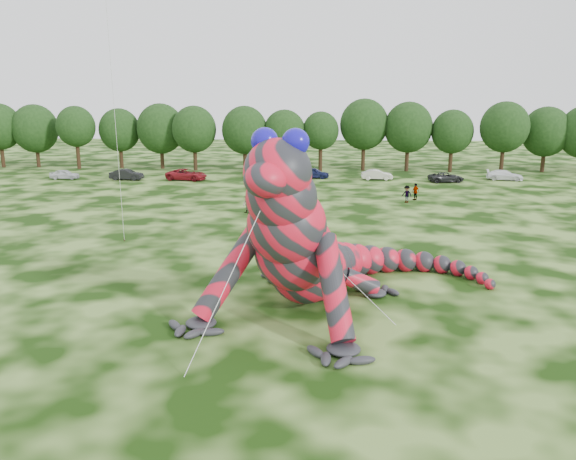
% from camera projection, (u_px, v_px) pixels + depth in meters
% --- Properties ---
extents(ground, '(240.00, 240.00, 0.00)m').
position_uv_depth(ground, '(273.00, 319.00, 27.60)').
color(ground, '#16330A').
rests_on(ground, ground).
extents(inflatable_gecko, '(21.07, 22.89, 9.38)m').
position_uv_depth(inflatable_gecko, '(315.00, 213.00, 29.45)').
color(inflatable_gecko, red).
rests_on(inflatable_gecko, ground).
extents(tree_1, '(6.74, 6.07, 9.81)m').
position_uv_depth(tree_1, '(0.00, 136.00, 86.44)').
color(tree_1, black).
rests_on(tree_1, ground).
extents(tree_2, '(7.04, 6.34, 9.64)m').
position_uv_depth(tree_2, '(36.00, 136.00, 86.75)').
color(tree_2, black).
rests_on(tree_2, ground).
extents(tree_3, '(5.81, 5.23, 9.44)m').
position_uv_depth(tree_3, '(77.00, 138.00, 84.58)').
color(tree_3, black).
rests_on(tree_3, ground).
extents(tree_4, '(6.22, 5.60, 9.06)m').
position_uv_depth(tree_4, '(120.00, 138.00, 85.76)').
color(tree_4, black).
rests_on(tree_4, ground).
extents(tree_5, '(7.16, 6.44, 9.80)m').
position_uv_depth(tree_5, '(161.00, 136.00, 84.91)').
color(tree_5, black).
rests_on(tree_5, ground).
extents(tree_6, '(6.52, 5.86, 9.49)m').
position_uv_depth(tree_6, '(194.00, 138.00, 82.83)').
color(tree_6, black).
rests_on(tree_6, ground).
extents(tree_7, '(6.68, 6.01, 9.48)m').
position_uv_depth(tree_7, '(245.00, 139.00, 82.38)').
color(tree_7, black).
rests_on(tree_7, ground).
extents(tree_8, '(6.14, 5.53, 8.94)m').
position_uv_depth(tree_8, '(285.00, 141.00, 82.18)').
color(tree_8, black).
rests_on(tree_8, ground).
extents(tree_9, '(5.27, 4.74, 8.68)m').
position_uv_depth(tree_9, '(321.00, 141.00, 82.16)').
color(tree_9, black).
rests_on(tree_9, ground).
extents(tree_10, '(7.09, 6.38, 10.50)m').
position_uv_depth(tree_10, '(364.00, 135.00, 82.67)').
color(tree_10, black).
rests_on(tree_10, ground).
extents(tree_11, '(7.01, 6.31, 10.07)m').
position_uv_depth(tree_11, '(408.00, 137.00, 81.86)').
color(tree_11, black).
rests_on(tree_11, ground).
extents(tree_12, '(5.99, 5.39, 8.97)m').
position_uv_depth(tree_12, '(452.00, 141.00, 81.08)').
color(tree_12, black).
rests_on(tree_12, ground).
extents(tree_13, '(6.83, 6.15, 10.13)m').
position_uv_depth(tree_13, '(504.00, 138.00, 79.82)').
color(tree_13, black).
rests_on(tree_13, ground).
extents(tree_14, '(6.82, 6.14, 9.40)m').
position_uv_depth(tree_14, '(545.00, 140.00, 80.97)').
color(tree_14, black).
rests_on(tree_14, ground).
extents(car_0, '(3.86, 1.81, 1.28)m').
position_uv_depth(car_0, '(65.00, 174.00, 74.82)').
color(car_0, silver).
rests_on(car_0, ground).
extents(car_1, '(4.39, 1.68, 1.43)m').
position_uv_depth(car_1, '(127.00, 175.00, 73.90)').
color(car_1, black).
rests_on(car_1, ground).
extents(car_2, '(5.71, 3.31, 1.50)m').
position_uv_depth(car_2, '(187.00, 175.00, 73.75)').
color(car_2, maroon).
rests_on(car_2, ground).
extents(car_3, '(4.93, 2.68, 1.36)m').
position_uv_depth(car_3, '(269.00, 174.00, 75.19)').
color(car_3, '#A9ADB3').
rests_on(car_3, ground).
extents(car_4, '(4.42, 2.40, 1.43)m').
position_uv_depth(car_4, '(314.00, 173.00, 75.59)').
color(car_4, '#181E4C').
rests_on(car_4, ground).
extents(car_5, '(4.09, 1.49, 1.34)m').
position_uv_depth(car_5, '(377.00, 175.00, 74.09)').
color(car_5, beige).
rests_on(car_5, ground).
extents(car_6, '(4.86, 2.94, 1.26)m').
position_uv_depth(car_6, '(446.00, 177.00, 72.04)').
color(car_6, '#252527').
rests_on(car_6, ground).
extents(car_7, '(4.89, 2.78, 1.33)m').
position_uv_depth(car_7, '(505.00, 175.00, 73.76)').
color(car_7, white).
rests_on(car_7, ground).
extents(spectator_3, '(1.09, 1.02, 1.80)m').
position_uv_depth(spectator_3, '(415.00, 192.00, 59.36)').
color(spectator_3, gray).
rests_on(spectator_3, ground).
extents(spectator_5, '(1.52, 1.61, 1.82)m').
position_uv_depth(spectator_5, '(317.00, 221.00, 45.14)').
color(spectator_5, gray).
rests_on(spectator_5, ground).
extents(spectator_1, '(1.02, 1.03, 1.68)m').
position_uv_depth(spectator_1, '(247.00, 205.00, 52.57)').
color(spectator_1, gray).
rests_on(spectator_1, ground).
extents(spectator_2, '(1.33, 1.22, 1.79)m').
position_uv_depth(spectator_2, '(407.00, 194.00, 57.92)').
color(spectator_2, gray).
rests_on(spectator_2, ground).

